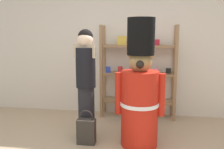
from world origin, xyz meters
name	(u,v)px	position (x,y,z in m)	size (l,w,h in m)	color
back_wall	(122,48)	(0.00, 2.20, 1.30)	(6.40, 0.12, 2.60)	silver
merchandise_shelf	(138,72)	(0.32, 1.98, 0.87)	(1.39, 0.35, 1.72)	#93704C
teddy_bear_guard	(140,93)	(0.41, 0.78, 0.76)	(0.69, 0.54, 1.78)	red
person_shopper	(86,80)	(-0.39, 0.90, 0.89)	(0.30, 0.29, 1.64)	black
shopping_bag	(86,131)	(-0.34, 0.70, 0.19)	(0.26, 0.14, 0.50)	#332D28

